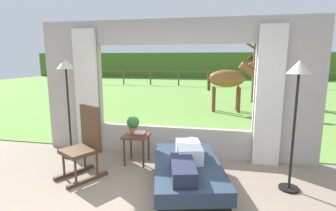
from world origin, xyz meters
name	(u,v)px	position (x,y,z in m)	size (l,w,h in m)	color
back_wall_with_window	(173,91)	(0.00, 2.26, 1.25)	(5.20, 0.12, 2.55)	#ADA599
curtain_panel_left	(87,92)	(-1.69, 2.12, 1.20)	(0.44, 0.10, 2.40)	silver
curtain_panel_right	(269,97)	(1.69, 2.12, 1.20)	(0.44, 0.10, 2.40)	silver
outdoor_pasture_lawn	(206,90)	(0.00, 13.16, 0.01)	(36.00, 21.68, 0.02)	olive
distant_hill_ridge	(213,65)	(0.00, 23.00, 1.20)	(36.00, 2.00, 2.40)	#466A27
recliner_sofa	(187,176)	(0.46, 0.89, 0.22)	(1.28, 1.86, 0.42)	black
reclining_person	(187,157)	(0.46, 0.85, 0.52)	(0.47, 1.43, 0.22)	silver
rocking_chair	(85,143)	(-1.17, 1.05, 0.55)	(0.74, 0.82, 1.12)	#4C331E
side_table	(137,140)	(-0.55, 1.70, 0.43)	(0.44, 0.44, 0.52)	#4C331E
potted_plant	(133,124)	(-0.63, 1.76, 0.70)	(0.22, 0.22, 0.32)	#9E6042
book_stack	(140,134)	(-0.46, 1.64, 0.56)	(0.21, 0.16, 0.09)	#B22D28
floor_lamp_left	(67,79)	(-1.86, 1.74, 1.49)	(0.32, 0.32, 1.84)	black
floor_lamp_right	(298,87)	(1.88, 1.23, 1.47)	(0.32, 0.32, 1.83)	black
horse	(229,79)	(1.14, 6.69, 1.16)	(1.82, 0.66, 1.73)	brown
pasture_tree	(256,71)	(2.28, 8.87, 1.36)	(1.05, 1.11, 2.57)	#4C3823
pasture_fence_line	(208,75)	(0.00, 15.15, 0.74)	(16.10, 0.10, 1.10)	brown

